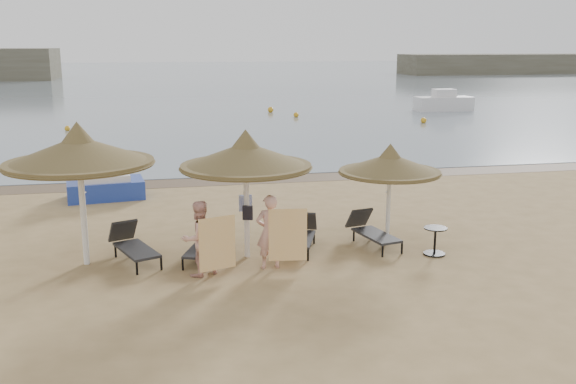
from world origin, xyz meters
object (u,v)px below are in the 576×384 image
person_right (270,226)px  pedal_boat (105,186)px  person_left (199,233)px  lounger_near_right (302,234)px  lounger_far_right (371,230)px  side_table (435,242)px  lounger_near_left (205,243)px  palapa_center (246,156)px  palapa_left (79,152)px  lounger_far_left (132,244)px  palapa_right (390,164)px

person_right → pedal_boat: (-3.99, 7.33, -0.55)m
person_left → person_right: bearing=158.8°
lounger_near_right → lounger_far_right: lounger_far_right is taller
side_table → person_left: 5.45m
side_table → pedal_boat: size_ratio=0.26×
lounger_near_left → side_table: bearing=10.8°
palapa_center → person_left: palapa_center is taller
palapa_left → lounger_far_left: palapa_left is taller
lounger_near_left → side_table: (5.21, -0.84, -0.03)m
palapa_right → pedal_boat: bearing=139.4°
lounger_near_right → pedal_boat: pedal_boat is taller
palapa_center → person_left: size_ratio=1.59×
lounger_far_left → person_left: 1.99m
side_table → person_right: bearing=-178.2°
person_right → palapa_right: bearing=-160.5°
palapa_left → palapa_center: size_ratio=1.08×
lounger_near_left → side_table: lounger_near_left is taller
lounger_near_left → pedal_boat: pedal_boat is taller
lounger_far_left → pedal_boat: bearing=77.7°
palapa_center → lounger_far_right: (3.07, 0.33, -1.99)m
palapa_left → person_left: palapa_left is taller
person_right → pedal_boat: size_ratio=0.77×
lounger_far_right → person_right: 2.99m
pedal_boat → palapa_right: bearing=-47.9°
pedal_boat → lounger_near_right: bearing=-58.2°
person_left → person_right: (1.52, 0.15, 0.01)m
palapa_left → side_table: palapa_left is taller
palapa_right → person_right: (-3.14, -1.23, -1.00)m
side_table → lounger_far_left: bearing=171.7°
palapa_right → lounger_far_left: bearing=-179.0°
lounger_near_right → person_left: bearing=-131.5°
lounger_near_left → lounger_near_right: size_ratio=0.98×
palapa_center → lounger_near_right: (1.37, 0.40, -1.99)m
palapa_center → person_left: 2.06m
lounger_near_right → person_right: bearing=-109.1°
palapa_center → side_table: palapa_center is taller
palapa_left → lounger_far_right: bearing=1.0°
lounger_near_right → pedal_boat: bearing=149.0°
palapa_center → palapa_right: bearing=6.6°
pedal_boat → side_table: bearing=-49.8°
person_left → lounger_far_right: bearing=170.4°
side_table → pedal_boat: bearing=137.5°
lounger_near_left → palapa_center: bearing=11.7°
palapa_center → lounger_far_right: bearing=6.2°
lounger_near_right → palapa_right: bearing=20.0°
palapa_center → lounger_far_left: (-2.56, 0.30, -1.97)m
palapa_center → person_right: size_ratio=1.56×
lounger_far_left → person_right: 3.20m
side_table → lounger_far_right: bearing=139.0°
lounger_far_left → person_left: (1.41, -1.27, 0.57)m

